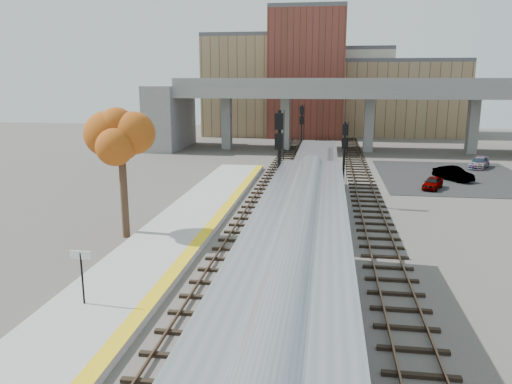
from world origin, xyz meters
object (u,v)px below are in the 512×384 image
(signal_mast_mid, at_px, (344,167))
(coach, at_px, (294,315))
(car_c, at_px, (479,163))
(signal_mast_near, at_px, (279,172))
(tree, at_px, (121,138))
(car_b, at_px, (453,174))
(locomotive, at_px, (316,179))
(car_a, at_px, (433,183))
(signal_mast_far, at_px, (301,137))

(signal_mast_mid, bearing_deg, coach, -94.78)
(car_c, bearing_deg, signal_mast_near, -98.49)
(tree, bearing_deg, car_b, 41.19)
(locomotive, bearing_deg, coach, -90.00)
(tree, xyz_separation_m, car_c, (28.03, 28.08, -5.42))
(locomotive, height_order, signal_mast_mid, signal_mast_mid)
(car_b, relative_size, car_c, 1.01)
(coach, xyz_separation_m, car_a, (9.90, 30.96, -2.21))
(signal_mast_far, bearing_deg, signal_mast_mid, -76.46)
(car_c, bearing_deg, signal_mast_mid, -101.07)
(locomotive, relative_size, signal_mast_mid, 3.01)
(coach, xyz_separation_m, car_b, (12.55, 35.15, -2.11))
(car_a, xyz_separation_m, car_b, (2.65, 4.19, 0.11))
(tree, height_order, car_a, tree)
(locomotive, bearing_deg, signal_mast_near, -108.95)
(locomotive, relative_size, signal_mast_near, 2.51)
(signal_mast_near, xyz_separation_m, tree, (-9.06, -2.09, 2.17))
(coach, bearing_deg, signal_mast_far, 92.94)
(tree, xyz_separation_m, car_a, (21.06, 16.56, -5.44))
(signal_mast_mid, bearing_deg, signal_mast_near, -118.89)
(coach, relative_size, signal_mast_mid, 3.95)
(signal_mast_mid, relative_size, tree, 0.78)
(signal_mast_far, distance_m, car_c, 19.21)
(car_b, bearing_deg, car_a, -158.37)
(car_a, bearing_deg, signal_mast_near, -105.84)
(locomotive, xyz_separation_m, signal_mast_mid, (2.00, 1.31, 0.72))
(car_a, xyz_separation_m, car_c, (6.97, 11.52, 0.03))
(car_a, bearing_deg, coach, -83.91)
(signal_mast_mid, xyz_separation_m, signal_mast_far, (-4.10, 17.03, 0.25))
(locomotive, relative_size, coach, 0.76)
(car_c, bearing_deg, tree, -107.32)
(locomotive, xyz_separation_m, coach, (-0.00, -22.61, 0.52))
(coach, xyz_separation_m, car_c, (16.87, 42.48, -2.19))
(locomotive, xyz_separation_m, car_c, (16.87, 19.87, -1.67))
(signal_mast_far, relative_size, car_c, 1.71)
(signal_mast_mid, xyz_separation_m, car_a, (7.90, 7.05, -2.41))
(coach, distance_m, car_c, 45.76)
(car_a, bearing_deg, car_b, 81.48)
(signal_mast_mid, relative_size, car_b, 1.60)
(locomotive, bearing_deg, car_a, 40.17)
(signal_mast_near, xyz_separation_m, car_c, (18.97, 25.99, -3.25))
(coach, xyz_separation_m, signal_mast_mid, (2.00, 23.92, 0.20))
(signal_mast_mid, height_order, car_c, signal_mast_mid)
(locomotive, distance_m, signal_mast_mid, 2.50)
(car_b, bearing_deg, signal_mast_far, 122.41)
(tree, distance_m, car_b, 31.96)
(signal_mast_near, distance_m, car_a, 19.09)
(car_c, bearing_deg, signal_mast_far, -147.75)
(coach, height_order, signal_mast_mid, signal_mast_mid)
(car_c, bearing_deg, locomotive, -102.69)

